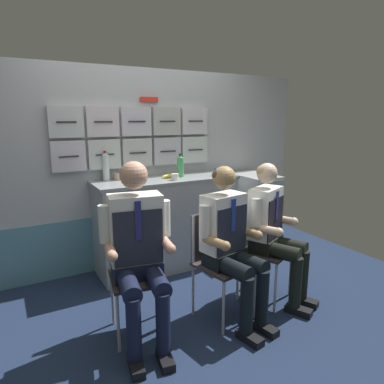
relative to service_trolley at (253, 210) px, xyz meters
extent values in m
cube|color=#1D2A47|center=(-1.30, -1.00, -0.53)|extent=(4.80, 4.80, 0.04)
cube|color=#B5B7BC|center=(-1.30, 0.38, 0.56)|extent=(4.20, 0.06, 2.15)
cube|color=#578CA1|center=(-1.30, 0.35, -0.21)|extent=(4.12, 0.01, 0.60)
cube|color=silver|center=(-2.07, 0.32, 0.75)|extent=(0.33, 0.06, 0.30)
cylinder|color=#29282F|center=(-2.07, 0.28, 0.75)|extent=(0.18, 0.01, 0.01)
cube|color=silver|center=(-1.72, 0.32, 0.75)|extent=(0.33, 0.06, 0.30)
cylinder|color=#20272F|center=(-1.72, 0.28, 0.75)|extent=(0.18, 0.01, 0.01)
cube|color=#BBBBBA|center=(-1.36, 0.32, 0.75)|extent=(0.33, 0.06, 0.30)
cylinder|color=black|center=(-1.36, 0.28, 0.75)|extent=(0.18, 0.01, 0.01)
cube|color=#B6B3C1|center=(-1.01, 0.32, 0.75)|extent=(0.33, 0.06, 0.30)
cylinder|color=#231C2C|center=(-1.01, 0.28, 0.75)|extent=(0.18, 0.01, 0.01)
cube|color=silver|center=(-0.65, 0.32, 0.75)|extent=(0.33, 0.06, 0.30)
cylinder|color=#281F2A|center=(-0.65, 0.28, 0.75)|extent=(0.18, 0.01, 0.01)
cube|color=silver|center=(-2.07, 0.32, 1.08)|extent=(0.33, 0.06, 0.30)
cylinder|color=#27202A|center=(-2.07, 0.28, 1.08)|extent=(0.18, 0.01, 0.01)
cube|color=silver|center=(-1.72, 0.32, 1.08)|extent=(0.33, 0.06, 0.30)
cylinder|color=#25282D|center=(-1.72, 0.28, 1.08)|extent=(0.18, 0.01, 0.01)
cube|color=silver|center=(-1.36, 0.32, 1.08)|extent=(0.33, 0.06, 0.30)
cylinder|color=#1C212F|center=(-1.36, 0.28, 1.08)|extent=(0.18, 0.01, 0.01)
cube|color=#B4B6B2|center=(-1.01, 0.32, 1.08)|extent=(0.33, 0.06, 0.30)
cylinder|color=#212526|center=(-1.01, 0.28, 1.08)|extent=(0.18, 0.01, 0.01)
cube|color=silver|center=(-0.65, 0.32, 1.08)|extent=(0.33, 0.06, 0.30)
cylinder|color=black|center=(-0.65, 0.28, 1.08)|extent=(0.18, 0.01, 0.01)
cube|color=red|center=(-1.20, 0.33, 1.31)|extent=(0.20, 0.02, 0.05)
cube|color=#9AA0A5|center=(-1.12, 0.09, -0.03)|extent=(1.53, 0.52, 0.97)
cube|color=gray|center=(-1.12, 0.09, 0.47)|extent=(1.56, 0.53, 0.03)
sphere|color=black|center=(-0.16, -0.27, -0.48)|extent=(0.07, 0.07, 0.07)
sphere|color=black|center=(0.15, -0.27, -0.48)|extent=(0.07, 0.07, 0.07)
sphere|color=black|center=(-0.16, 0.28, -0.48)|extent=(0.07, 0.07, 0.07)
sphere|color=black|center=(0.15, 0.28, -0.48)|extent=(0.07, 0.07, 0.07)
cube|color=#ADB3B4|center=(0.00, 0.00, 0.00)|extent=(0.40, 0.64, 0.89)
cube|color=#999E9F|center=(0.00, -0.32, -0.29)|extent=(0.35, 0.01, 0.24)
cube|color=#999E9F|center=(0.00, -0.32, 0.00)|extent=(0.35, 0.01, 0.24)
cube|color=#999E9F|center=(0.00, -0.32, 0.30)|extent=(0.35, 0.01, 0.24)
cylinder|color=#28282D|center=(0.00, -0.30, 0.43)|extent=(0.32, 0.02, 0.02)
cylinder|color=#A8AAAF|center=(-2.05, -1.08, -0.29)|extent=(0.02, 0.02, 0.45)
cylinder|color=#A8AAAF|center=(-1.70, -1.14, -0.29)|extent=(0.02, 0.02, 0.45)
cylinder|color=#A8AAAF|center=(-1.99, -0.72, -0.29)|extent=(0.02, 0.02, 0.45)
cylinder|color=#A8AAAF|center=(-1.64, -0.79, -0.29)|extent=(0.02, 0.02, 0.45)
cube|color=#332B2E|center=(-1.85, -0.93, -0.06)|extent=(0.46, 0.46, 0.02)
cube|color=#332B2E|center=(-1.81, -0.74, 0.16)|extent=(0.37, 0.09, 0.40)
cylinder|color=#A8AAAF|center=(-1.99, -0.72, 0.16)|extent=(0.02, 0.02, 0.40)
cylinder|color=#A8AAAF|center=(-1.64, -0.79, 0.16)|extent=(0.02, 0.02, 0.40)
cube|color=black|center=(-2.01, -1.31, -0.48)|extent=(0.13, 0.23, 0.06)
cube|color=black|center=(-1.82, -1.34, -0.48)|extent=(0.13, 0.23, 0.06)
cylinder|color=#151A34|center=(-2.01, -1.27, -0.23)|extent=(0.10, 0.10, 0.44)
cylinder|color=#151A34|center=(-1.81, -1.30, -0.23)|extent=(0.10, 0.10, 0.44)
cylinder|color=#151A34|center=(-1.97, -1.09, 0.01)|extent=(0.20, 0.42, 0.13)
cylinder|color=#151A34|center=(-1.78, -1.13, 0.01)|extent=(0.20, 0.42, 0.13)
cube|color=#151A34|center=(-1.85, -0.93, 0.02)|extent=(0.39, 0.26, 0.12)
cube|color=white|center=(-1.84, -0.91, 0.33)|extent=(0.41, 0.27, 0.51)
cube|color=#222637|center=(-1.86, -1.02, 0.29)|extent=(0.35, 0.07, 0.41)
cube|color=navy|center=(-1.86, -1.03, 0.42)|extent=(0.04, 0.02, 0.28)
cylinder|color=white|center=(-2.06, -0.87, 0.38)|extent=(0.08, 0.08, 0.27)
cylinder|color=tan|center=(-2.06, -0.99, 0.23)|extent=(0.11, 0.26, 0.07)
sphere|color=tan|center=(-2.08, -1.10, 0.23)|extent=(0.08, 0.08, 0.08)
cylinder|color=white|center=(-1.63, -0.95, 0.38)|extent=(0.08, 0.08, 0.27)
cylinder|color=tan|center=(-1.66, -1.06, 0.23)|extent=(0.11, 0.26, 0.07)
sphere|color=tan|center=(-1.68, -1.17, 0.23)|extent=(0.08, 0.08, 0.08)
sphere|color=tan|center=(-1.84, -0.91, 0.72)|extent=(0.20, 0.20, 0.20)
ellipsoid|color=gray|center=(-1.84, -0.90, 0.74)|extent=(0.23, 0.21, 0.14)
cylinder|color=#A8AAAF|center=(-1.30, -1.27, -0.29)|extent=(0.02, 0.02, 0.45)
cylinder|color=#A8AAAF|center=(-0.94, -1.20, -0.29)|extent=(0.02, 0.02, 0.45)
cylinder|color=#A8AAAF|center=(-1.36, -0.92, -0.29)|extent=(0.02, 0.02, 0.45)
cylinder|color=#A8AAAF|center=(-1.01, -0.85, -0.29)|extent=(0.02, 0.02, 0.45)
cube|color=#332B2E|center=(-1.15, -1.06, -0.06)|extent=(0.47, 0.47, 0.02)
cube|color=#332B2E|center=(-1.19, -0.87, 0.16)|extent=(0.37, 0.10, 0.40)
cylinder|color=#A8AAAF|center=(-1.36, -0.92, 0.16)|extent=(0.02, 0.02, 0.40)
cylinder|color=#A8AAAF|center=(-1.01, -0.85, 0.16)|extent=(0.02, 0.02, 0.40)
cube|color=black|center=(-1.17, -1.44, -0.48)|extent=(0.13, 0.23, 0.06)
cube|color=black|center=(-1.00, -1.41, -0.48)|extent=(0.13, 0.23, 0.06)
cylinder|color=black|center=(-1.18, -1.40, -0.23)|extent=(0.10, 0.10, 0.44)
cylinder|color=black|center=(-1.00, -1.37, -0.23)|extent=(0.10, 0.10, 0.44)
cylinder|color=black|center=(-1.21, -1.24, 0.01)|extent=(0.20, 0.38, 0.13)
cylinder|color=black|center=(-1.03, -1.20, 0.01)|extent=(0.20, 0.38, 0.13)
cube|color=black|center=(-1.15, -1.06, 0.02)|extent=(0.36, 0.26, 0.12)
cube|color=white|center=(-1.16, -1.04, 0.31)|extent=(0.37, 0.25, 0.46)
cube|color=#1F2337|center=(-1.14, -1.14, 0.27)|extent=(0.31, 0.07, 0.37)
cube|color=navy|center=(-1.14, -1.15, 0.39)|extent=(0.04, 0.02, 0.26)
cylinder|color=white|center=(-1.35, -1.08, 0.36)|extent=(0.08, 0.08, 0.25)
cylinder|color=#A48155|center=(-1.32, -1.18, 0.21)|extent=(0.11, 0.24, 0.07)
sphere|color=#A48155|center=(-1.30, -1.28, 0.21)|extent=(0.08, 0.08, 0.08)
cylinder|color=white|center=(-0.96, -1.00, 0.36)|extent=(0.08, 0.08, 0.25)
cylinder|color=#A48155|center=(-0.96, -1.11, 0.21)|extent=(0.11, 0.24, 0.07)
sphere|color=#A48155|center=(-0.94, -1.21, 0.21)|extent=(0.08, 0.08, 0.08)
sphere|color=#A48155|center=(-1.16, -1.04, 0.67)|extent=(0.18, 0.18, 0.18)
ellipsoid|color=#503C2A|center=(-1.16, -1.03, 0.68)|extent=(0.21, 0.19, 0.13)
cylinder|color=#A8AAAF|center=(-0.74, -1.23, -0.29)|extent=(0.02, 0.02, 0.45)
cylinder|color=#A8AAAF|center=(-0.41, -1.07, -0.29)|extent=(0.02, 0.02, 0.45)
cylinder|color=#A8AAAF|center=(-0.89, -0.90, -0.29)|extent=(0.02, 0.02, 0.45)
cylinder|color=#A8AAAF|center=(-0.56, -0.75, -0.29)|extent=(0.02, 0.02, 0.45)
cube|color=#332B2E|center=(-0.65, -0.99, -0.06)|extent=(0.53, 0.53, 0.02)
cube|color=#332B2E|center=(-0.73, -0.81, 0.16)|extent=(0.34, 0.18, 0.40)
cylinder|color=#A8AAAF|center=(-0.89, -0.90, 0.16)|extent=(0.02, 0.02, 0.40)
cylinder|color=#A8AAAF|center=(-0.56, -0.75, 0.16)|extent=(0.02, 0.02, 0.40)
cube|color=black|center=(-0.58, -1.35, -0.48)|extent=(0.18, 0.24, 0.06)
cube|color=black|center=(-0.42, -1.27, -0.48)|extent=(0.18, 0.24, 0.06)
cylinder|color=black|center=(-0.59, -1.31, -0.23)|extent=(0.10, 0.10, 0.44)
cylinder|color=black|center=(-0.43, -1.24, -0.23)|extent=(0.10, 0.10, 0.44)
cylinder|color=black|center=(-0.66, -1.17, 0.01)|extent=(0.27, 0.38, 0.13)
cylinder|color=black|center=(-0.50, -1.09, 0.01)|extent=(0.27, 0.38, 0.13)
cube|color=black|center=(-0.65, -0.99, 0.02)|extent=(0.37, 0.32, 0.12)
cube|color=white|center=(-0.66, -0.97, 0.30)|extent=(0.38, 0.31, 0.45)
cube|color=black|center=(-0.62, -1.06, 0.26)|extent=(0.28, 0.14, 0.36)
cube|color=navy|center=(-0.61, -1.06, 0.38)|extent=(0.04, 0.03, 0.25)
cylinder|color=white|center=(-0.84, -1.05, 0.35)|extent=(0.08, 0.08, 0.24)
cylinder|color=beige|center=(-0.78, -1.13, 0.21)|extent=(0.16, 0.23, 0.07)
sphere|color=beige|center=(-0.73, -1.23, 0.21)|extent=(0.08, 0.08, 0.08)
cylinder|color=white|center=(-0.48, -0.88, 0.35)|extent=(0.08, 0.08, 0.24)
cylinder|color=beige|center=(-0.45, -0.98, 0.21)|extent=(0.16, 0.23, 0.07)
sphere|color=beige|center=(-0.41, -1.07, 0.21)|extent=(0.08, 0.08, 0.08)
sphere|color=beige|center=(-0.66, -0.97, 0.65)|extent=(0.18, 0.18, 0.18)
ellipsoid|color=tan|center=(-0.66, -0.96, 0.67)|extent=(0.23, 0.22, 0.12)
cylinder|color=silver|center=(-1.72, 0.27, 0.62)|extent=(0.07, 0.07, 0.26)
cone|color=silver|center=(-1.72, 0.27, 0.76)|extent=(0.07, 0.07, 0.02)
cylinder|color=red|center=(-1.72, 0.27, 0.78)|extent=(0.03, 0.03, 0.02)
cylinder|color=#45A55B|center=(-0.95, 0.10, 0.59)|extent=(0.07, 0.07, 0.21)
cone|color=#45A55B|center=(-0.95, 0.10, 0.71)|extent=(0.07, 0.07, 0.02)
cylinder|color=black|center=(-0.95, 0.10, 0.73)|extent=(0.03, 0.03, 0.02)
cylinder|color=white|center=(-1.09, -0.05, 0.52)|extent=(0.07, 0.07, 0.07)
cylinder|color=#382114|center=(-1.09, -0.05, 0.54)|extent=(0.06, 0.06, 0.01)
cylinder|color=tan|center=(-1.61, 0.25, 0.52)|extent=(0.08, 0.08, 0.07)
cylinder|color=#382114|center=(-1.61, 0.25, 0.55)|extent=(0.06, 0.06, 0.01)
cylinder|color=navy|center=(-0.55, -0.03, 0.53)|extent=(0.07, 0.07, 0.08)
cylinder|color=#382114|center=(-0.55, -0.03, 0.56)|extent=(0.06, 0.06, 0.01)
ellipsoid|color=yellow|center=(-1.10, 0.11, 0.50)|extent=(0.17, 0.10, 0.04)
cylinder|color=#4C3819|center=(-1.02, 0.14, 0.51)|extent=(0.01, 0.01, 0.02)
camera|label=1|loc=(-2.66, -3.22, 1.13)|focal=32.26mm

